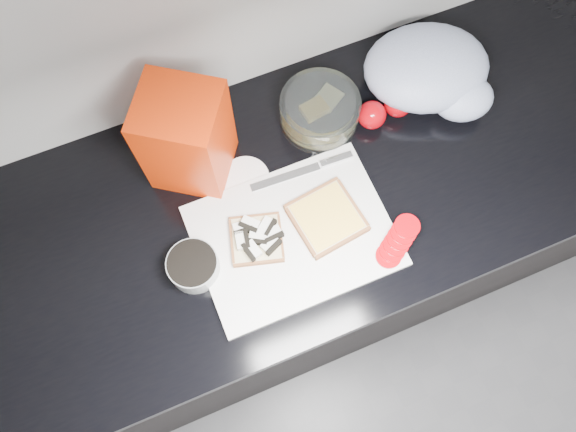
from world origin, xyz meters
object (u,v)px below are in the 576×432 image
at_px(cutting_board, 294,236).
at_px(steel_canister, 196,122).
at_px(glass_bowl, 319,111).
at_px(bread_bag, 186,138).

distance_m(cutting_board, steel_canister, 0.31).
bearing_deg(cutting_board, glass_bowl, 55.69).
distance_m(cutting_board, glass_bowl, 0.29).
distance_m(glass_bowl, bread_bag, 0.31).
distance_m(glass_bowl, steel_canister, 0.27).
xyz_separation_m(cutting_board, steel_canister, (-0.10, 0.28, 0.09)).
bearing_deg(glass_bowl, steel_canister, 170.54).
bearing_deg(glass_bowl, bread_bag, 179.95).
bearing_deg(bread_bag, glass_bowl, 34.55).
height_order(cutting_board, steel_canister, steel_canister).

